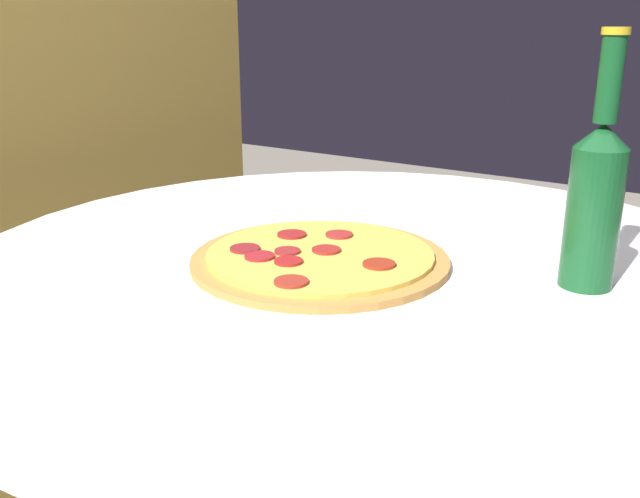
% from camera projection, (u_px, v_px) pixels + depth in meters
% --- Properties ---
extents(table, '(1.10, 1.10, 0.78)m').
position_uv_depth(table, '(362.00, 374.00, 1.01)').
color(table, white).
rests_on(table, ground_plane).
extents(pizza, '(0.34, 0.34, 0.02)m').
position_uv_depth(pizza, '(320.00, 258.00, 0.93)').
color(pizza, '#B77F3D').
rests_on(pizza, table).
extents(beer_bottle, '(0.06, 0.06, 0.30)m').
position_uv_depth(beer_bottle, '(595.00, 196.00, 0.82)').
color(beer_bottle, '#144C23').
rests_on(beer_bottle, table).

